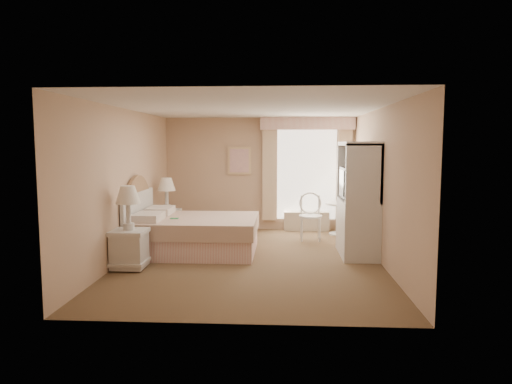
# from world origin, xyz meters

# --- Properties ---
(room) EXTENTS (4.21, 5.51, 2.51)m
(room) POSITION_xyz_m (0.00, 0.00, 1.25)
(room) COLOR brown
(room) RESTS_ON ground
(window) EXTENTS (2.05, 0.22, 2.51)m
(window) POSITION_xyz_m (1.05, 2.65, 1.34)
(window) COLOR white
(window) RESTS_ON room
(framed_art) EXTENTS (0.52, 0.04, 0.62)m
(framed_art) POSITION_xyz_m (-0.45, 2.71, 1.55)
(framed_art) COLOR #D3B082
(framed_art) RESTS_ON room
(bed) EXTENTS (2.14, 1.66, 1.47)m
(bed) POSITION_xyz_m (-1.12, 0.46, 0.35)
(bed) COLOR #D78E8B
(bed) RESTS_ON room
(nightstand_near) EXTENTS (0.52, 0.52, 1.27)m
(nightstand_near) POSITION_xyz_m (-1.84, -0.66, 0.48)
(nightstand_near) COLOR silver
(nightstand_near) RESTS_ON room
(nightstand_far) EXTENTS (0.50, 0.50, 1.22)m
(nightstand_far) POSITION_xyz_m (-1.84, 1.66, 0.46)
(nightstand_far) COLOR silver
(nightstand_far) RESTS_ON room
(round_table) EXTENTS (0.64, 0.64, 0.68)m
(round_table) POSITION_xyz_m (1.75, 2.23, 0.45)
(round_table) COLOR silver
(round_table) RESTS_ON room
(cafe_chair) EXTENTS (0.46, 0.46, 0.95)m
(cafe_chair) POSITION_xyz_m (1.08, 1.69, 0.55)
(cafe_chair) COLOR silver
(cafe_chair) RESTS_ON room
(armoire) EXTENTS (0.59, 1.18, 1.96)m
(armoire) POSITION_xyz_m (1.81, 0.42, 0.81)
(armoire) COLOR silver
(armoire) RESTS_ON room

